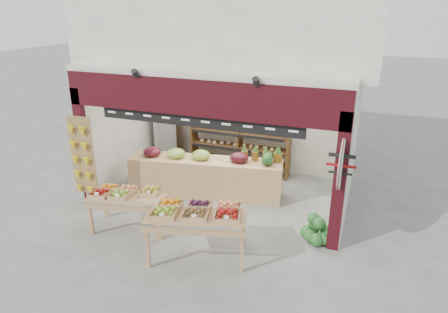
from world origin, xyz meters
TOP-DOWN VIEW (x-y plane):
  - ground at (0.00, 0.00)m, footprint 60.00×60.00m
  - shop_structure at (0.00, 1.61)m, footprint 6.36×5.12m
  - banana_board at (-2.73, -1.17)m, footprint 0.60×0.15m
  - gift_sign at (2.75, -1.15)m, footprint 0.04×0.93m
  - back_shelving at (-0.06, 1.83)m, footprint 2.71×0.44m
  - refrigerator at (-2.06, 1.83)m, footprint 0.83×0.83m
  - cardboard_stack at (-1.16, 0.66)m, footprint 1.09×0.78m
  - mid_counter at (-0.37, 0.19)m, footprint 3.65×1.31m
  - display_table_left at (-1.31, -1.74)m, footprint 1.59×1.10m
  - display_table_right at (0.48, -2.14)m, footprint 1.93×1.40m
  - watermelon_pile at (2.44, -0.86)m, footprint 0.66×0.63m

SIDE VIEW (x-z plane):
  - ground at x=0.00m, z-range 0.00..0.00m
  - watermelon_pile at x=2.44m, z-range -0.06..0.42m
  - cardboard_stack at x=-1.16m, z-range -0.09..0.59m
  - mid_counter at x=-0.37m, z-range -0.07..1.05m
  - display_table_left at x=-1.31m, z-range 0.25..1.19m
  - display_table_right at x=0.48m, z-range 0.32..1.41m
  - refrigerator at x=-2.06m, z-range 0.00..1.93m
  - back_shelving at x=-0.06m, z-range 0.22..1.92m
  - banana_board at x=-2.73m, z-range 0.22..2.02m
  - gift_sign at x=2.75m, z-range 1.29..2.21m
  - shop_structure at x=0.00m, z-range 1.22..6.62m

